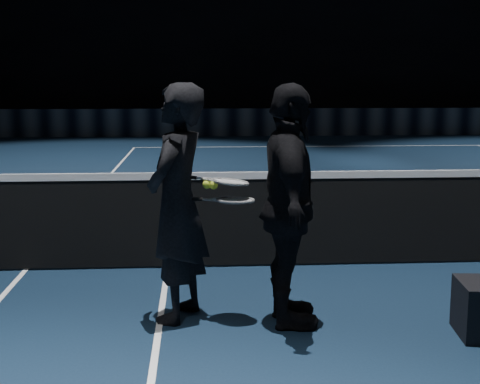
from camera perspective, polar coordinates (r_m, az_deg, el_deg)
The scene contains 6 objects.
sponsor_backdrop at distance 22.29m, azimuth 6.08°, elevation 5.96°, with size 22.00×0.15×0.90m, color black.
player_a at distance 5.09m, azimuth -5.37°, elevation -0.98°, with size 0.66×0.43×1.82m, color black.
player_b at distance 4.96m, azimuth 4.20°, elevation -1.26°, with size 1.06×0.44×1.82m, color black.
racket_lower at distance 5.00m, azimuth -0.37°, elevation -0.71°, with size 0.68×0.22×0.03m, color black, non-canonical shape.
racket_upper at distance 5.02m, azimuth -0.86°, elevation 0.87°, with size 0.68×0.22×0.03m, color black, non-canonical shape.
tennis_balls at distance 5.02m, azimuth -2.56°, elevation 0.81°, with size 0.12×0.10×0.12m, color yellow, non-canonical shape.
Camera 1 is at (-3.82, -6.42, 1.84)m, focal length 50.00 mm.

